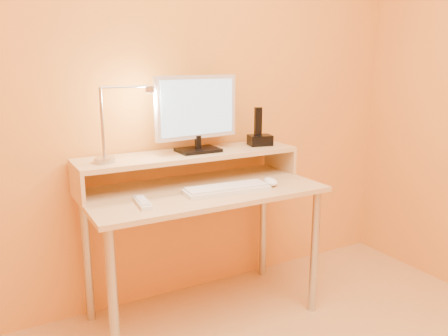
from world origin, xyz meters
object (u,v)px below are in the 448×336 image
monitor_panel (197,107)px  lamp_base (105,160)px  phone_dock (260,140)px  keyboard (227,190)px  mouse (270,182)px  remote_control (142,203)px

monitor_panel → lamp_base: monitor_panel is taller
monitor_panel → lamp_base: 0.56m
lamp_base → phone_dock: bearing=1.9°
phone_dock → keyboard: bearing=-130.7°
mouse → monitor_panel: bearing=149.5°
lamp_base → remote_control: size_ratio=0.53×
phone_dock → keyboard: size_ratio=0.30×
monitor_panel → remote_control: size_ratio=2.58×
phone_dock → remote_control: phone_dock is taller
monitor_panel → phone_dock: bearing=-8.9°
keyboard → phone_dock: bearing=40.5°
phone_dock → lamp_base: bearing=-164.8°
keyboard → lamp_base: bearing=160.5°
lamp_base → phone_dock: phone_dock is taller
lamp_base → mouse: size_ratio=0.85×
mouse → remote_control: size_ratio=0.62×
mouse → keyboard: bearing=-166.6°
monitor_panel → phone_dock: (0.40, -0.01, -0.21)m
lamp_base → mouse: (0.80, -0.24, -0.15)m
mouse → remote_control: 0.69m
lamp_base → keyboard: bearing=-24.0°
phone_dock → remote_control: (-0.80, -0.26, -0.18)m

